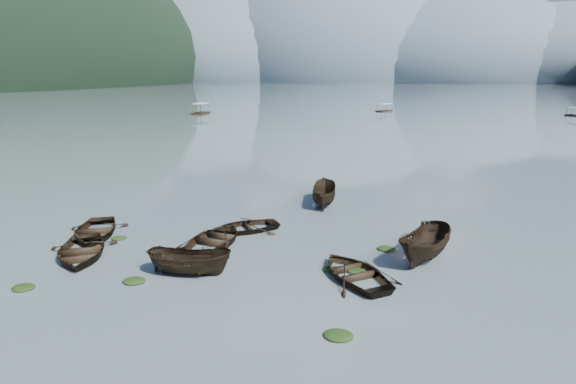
% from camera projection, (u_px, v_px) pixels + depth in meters
% --- Properties ---
extents(ground_plane, '(2400.00, 2400.00, 0.00)m').
position_uv_depth(ground_plane, '(237.00, 311.00, 18.36)').
color(ground_plane, '#4C5B5F').
extents(haze_mtn_a, '(520.00, 520.00, 280.00)m').
position_uv_depth(haze_mtn_a, '(239.00, 81.00, 920.54)').
color(haze_mtn_a, '#475666').
rests_on(haze_mtn_a, ground).
extents(haze_mtn_b, '(520.00, 520.00, 340.00)m').
position_uv_depth(haze_mtn_b, '(337.00, 82.00, 886.70)').
color(haze_mtn_b, '#475666').
rests_on(haze_mtn_b, ground).
extents(haze_mtn_c, '(520.00, 520.00, 260.00)m').
position_uv_depth(haze_mtn_c, '(442.00, 82.00, 852.86)').
color(haze_mtn_c, '#475666').
rests_on(haze_mtn_c, ground).
extents(haze_mtn_d, '(520.00, 520.00, 220.00)m').
position_uv_depth(haze_mtn_d, '(544.00, 82.00, 822.40)').
color(haze_mtn_d, '#475666').
rests_on(haze_mtn_d, ground).
extents(rowboat_0, '(5.49, 6.09, 1.04)m').
position_uv_depth(rowboat_0, '(81.00, 257.00, 23.91)').
color(rowboat_0, black).
rests_on(rowboat_0, ground).
extents(rowboat_1, '(4.41, 5.55, 1.03)m').
position_uv_depth(rowboat_1, '(215.00, 244.00, 25.68)').
color(rowboat_1, black).
rests_on(rowboat_1, ground).
extents(rowboat_2, '(4.22, 1.70, 1.61)m').
position_uv_depth(rowboat_2, '(190.00, 274.00, 21.79)').
color(rowboat_2, black).
rests_on(rowboat_2, ground).
extents(rowboat_3, '(5.35, 5.68, 0.96)m').
position_uv_depth(rowboat_3, '(355.00, 278.00, 21.40)').
color(rowboat_3, black).
rests_on(rowboat_3, ground).
extents(rowboat_5, '(3.93, 5.31, 1.93)m').
position_uv_depth(rowboat_5, '(425.00, 260.00, 23.50)').
color(rowboat_5, black).
rests_on(rowboat_5, ground).
extents(rowboat_6, '(5.13, 5.92, 1.03)m').
position_uv_depth(rowboat_6, '(95.00, 236.00, 27.04)').
color(rowboat_6, black).
rests_on(rowboat_6, ground).
extents(rowboat_7, '(5.32, 4.95, 0.90)m').
position_uv_depth(rowboat_7, '(245.00, 231.00, 27.95)').
color(rowboat_7, black).
rests_on(rowboat_7, ground).
extents(rowboat_8, '(1.96, 4.72, 1.79)m').
position_uv_depth(rowboat_8, '(323.00, 204.00, 33.69)').
color(rowboat_8, black).
rests_on(rowboat_8, ground).
extents(weed_clump_0, '(1.04, 0.85, 0.23)m').
position_uv_depth(weed_clump_0, '(23.00, 289.00, 20.31)').
color(weed_clump_0, black).
rests_on(weed_clump_0, ground).
extents(weed_clump_1, '(1.09, 0.87, 0.24)m').
position_uv_depth(weed_clump_1, '(134.00, 282.00, 20.96)').
color(weed_clump_1, black).
rests_on(weed_clump_1, ground).
extents(weed_clump_2, '(1.12, 0.90, 0.24)m').
position_uv_depth(weed_clump_2, '(338.00, 337.00, 16.55)').
color(weed_clump_2, black).
rests_on(weed_clump_2, ground).
extents(weed_clump_3, '(0.97, 0.82, 0.22)m').
position_uv_depth(weed_clump_3, '(358.00, 273.00, 21.95)').
color(weed_clump_3, black).
rests_on(weed_clump_3, ground).
extents(weed_clump_4, '(1.04, 0.82, 0.21)m').
position_uv_depth(weed_clump_4, '(333.00, 270.00, 22.22)').
color(weed_clump_4, black).
rests_on(weed_clump_4, ground).
extents(weed_clump_5, '(0.93, 0.75, 0.20)m').
position_uv_depth(weed_clump_5, '(119.00, 239.00, 26.56)').
color(weed_clump_5, black).
rests_on(weed_clump_5, ground).
extents(weed_clump_6, '(0.99, 0.83, 0.21)m').
position_uv_depth(weed_clump_6, '(155.00, 252.00, 24.60)').
color(weed_clump_6, black).
rests_on(weed_clump_6, ground).
extents(weed_clump_7, '(1.05, 0.84, 0.23)m').
position_uv_depth(weed_clump_7, '(386.00, 250.00, 24.88)').
color(weed_clump_7, black).
rests_on(weed_clump_7, ground).
extents(pontoon_left, '(2.97, 6.85, 2.60)m').
position_uv_depth(pontoon_left, '(201.00, 114.00, 115.63)').
color(pontoon_left, black).
rests_on(pontoon_left, ground).
extents(pontoon_centre, '(4.82, 5.49, 2.00)m').
position_uv_depth(pontoon_centre, '(384.00, 111.00, 124.12)').
color(pontoon_centre, black).
rests_on(pontoon_centre, ground).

